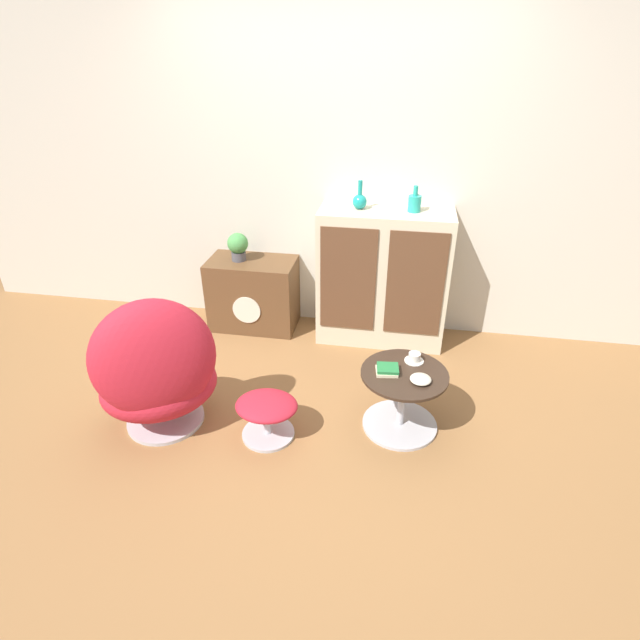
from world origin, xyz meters
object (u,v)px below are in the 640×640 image
object	(u,v)px
vase_leftmost	(360,201)
vase_inner_left	(415,203)
ottoman	(267,411)
egg_chair	(157,373)
book_stack	(387,370)
coffee_table	(402,398)
bowl	(421,379)
sideboard	(383,277)
teacup	(414,358)
potted_plant	(238,246)
tv_console	(253,294)

from	to	relation	value
vase_leftmost	vase_inner_left	bearing A→B (deg)	0.00
ottoman	egg_chair	bearing A→B (deg)	-176.66
ottoman	book_stack	world-z (taller)	book_stack
coffee_table	bowl	bearing A→B (deg)	-38.98
vase_leftmost	bowl	bearing A→B (deg)	-66.59
sideboard	egg_chair	bearing A→B (deg)	-132.77
vase_leftmost	teacup	distance (m)	1.25
potted_plant	teacup	world-z (taller)	potted_plant
sideboard	ottoman	distance (m)	1.46
coffee_table	vase_inner_left	world-z (taller)	vase_inner_left
sideboard	ottoman	xyz separation A→B (m)	(-0.59, -1.30, -0.34)
teacup	coffee_table	bearing A→B (deg)	-111.72
ottoman	vase_leftmost	size ratio (longest dim) A/B	1.84
egg_chair	coffee_table	bearing A→B (deg)	10.30
sideboard	vase_inner_left	world-z (taller)	vase_inner_left
vase_inner_left	teacup	xyz separation A→B (m)	(0.07, -0.94, -0.69)
ottoman	teacup	bearing A→B (deg)	22.88
vase_leftmost	potted_plant	distance (m)	1.03
ottoman	tv_console	bearing A→B (deg)	109.52
teacup	sideboard	bearing A→B (deg)	105.45
tv_console	bowl	world-z (taller)	tv_console
book_stack	vase_leftmost	bearing A→B (deg)	105.55
egg_chair	coffee_table	xyz separation A→B (m)	(1.44, 0.26, -0.20)
coffee_table	teacup	xyz separation A→B (m)	(0.05, 0.13, 0.22)
egg_chair	vase_leftmost	xyz separation A→B (m)	(1.03, 1.34, 0.70)
tv_console	potted_plant	xyz separation A→B (m)	(-0.10, 0.00, 0.42)
egg_chair	vase_inner_left	size ratio (longest dim) A/B	5.03
ottoman	vase_leftmost	distance (m)	1.64
teacup	book_stack	size ratio (longest dim) A/B	0.82
tv_console	vase_inner_left	size ratio (longest dim) A/B	3.81
teacup	tv_console	bearing A→B (deg)	144.04
teacup	bowl	world-z (taller)	teacup
tv_console	vase_leftmost	xyz separation A→B (m)	(0.85, -0.01, 0.82)
vase_inner_left	book_stack	xyz separation A→B (m)	(-0.09, -1.09, -0.69)
sideboard	ottoman	bearing A→B (deg)	-114.38
vase_inner_left	bowl	xyz separation A→B (m)	(0.11, -1.15, -0.69)
sideboard	vase_inner_left	bearing A→B (deg)	1.17
coffee_table	tv_console	bearing A→B (deg)	139.24
sideboard	coffee_table	xyz separation A→B (m)	(0.21, -1.07, -0.31)
tv_console	egg_chair	size ratio (longest dim) A/B	0.76
tv_console	ottoman	world-z (taller)	tv_console
tv_console	bowl	bearing A→B (deg)	-40.64
tv_console	potted_plant	world-z (taller)	potted_plant
egg_chair	potted_plant	distance (m)	1.38
coffee_table	vase_inner_left	bearing A→B (deg)	90.90
sideboard	tv_console	xyz separation A→B (m)	(-1.05, 0.01, -0.24)
coffee_table	teacup	distance (m)	0.26
bowl	ottoman	bearing A→B (deg)	-170.36
tv_console	ottoman	distance (m)	1.39
coffee_table	bowl	world-z (taller)	bowl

